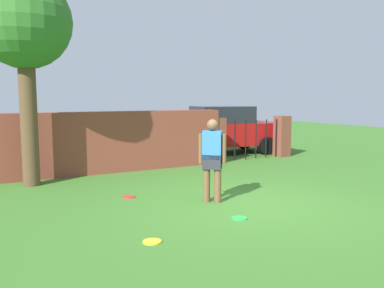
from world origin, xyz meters
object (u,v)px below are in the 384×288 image
at_px(frisbee_red, 129,197).
at_px(frisbee_green, 239,218).
at_px(person, 212,157).
at_px(frisbee_yellow, 152,242).
at_px(tree, 24,26).
at_px(car, 222,130).

height_order(frisbee_red, frisbee_green, same).
relative_size(person, frisbee_yellow, 6.00).
relative_size(tree, person, 2.94).
height_order(person, frisbee_green, person).
height_order(tree, frisbee_yellow, tree).
bearing_deg(person, frisbee_green, -56.89).
relative_size(tree, frisbee_red, 17.63).
xyz_separation_m(person, frisbee_yellow, (-1.89, -1.45, -0.89)).
relative_size(car, frisbee_green, 16.29).
distance_m(tree, frisbee_green, 6.34).
xyz_separation_m(frisbee_red, frisbee_green, (1.14, -2.29, 0.00)).
height_order(frisbee_green, frisbee_yellow, same).
bearing_deg(person, frisbee_red, 179.85).
relative_size(frisbee_red, frisbee_yellow, 1.00).
bearing_deg(tree, frisbee_green, -58.40).
height_order(person, frisbee_red, person).
relative_size(tree, frisbee_yellow, 17.63).
xyz_separation_m(person, frisbee_green, (-0.16, -1.14, -0.89)).
relative_size(frisbee_green, frisbee_yellow, 1.00).
distance_m(car, frisbee_yellow, 9.21).
distance_m(car, frisbee_red, 6.94).
height_order(tree, frisbee_green, tree).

